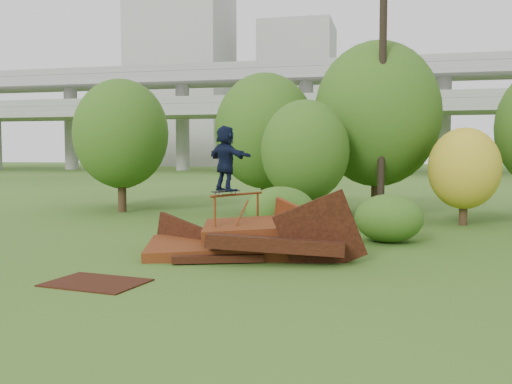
% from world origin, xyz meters
% --- Properties ---
extents(ground, '(240.00, 240.00, 0.00)m').
position_xyz_m(ground, '(0.00, 0.00, 0.00)').
color(ground, '#2D5116').
rests_on(ground, ground).
extents(scrap_pile, '(5.84, 3.25, 2.21)m').
position_xyz_m(scrap_pile, '(-0.91, 1.61, 0.37)').
color(scrap_pile, '#4D1D0D').
rests_on(scrap_pile, ground).
extents(grind_rail, '(0.96, 1.76, 1.55)m').
position_xyz_m(grind_rail, '(-1.34, 2.12, 1.08)').
color(grind_rail, brown).
rests_on(grind_rail, ground).
extents(skateboard, '(0.58, 0.84, 0.09)m').
position_xyz_m(skateboard, '(-1.53, 1.74, 1.62)').
color(skateboard, black).
rests_on(skateboard, grind_rail).
extents(skater, '(1.54, 1.30, 1.66)m').
position_xyz_m(skater, '(-1.53, 1.74, 2.47)').
color(skater, black).
rests_on(skater, skateboard).
extents(flat_plate, '(2.06, 1.61, 0.03)m').
position_xyz_m(flat_plate, '(-3.14, -2.01, 0.01)').
color(flat_plate, black).
rests_on(flat_plate, ground).
extents(tree_0, '(4.11, 4.11, 5.79)m').
position_xyz_m(tree_0, '(-8.89, 10.63, 3.42)').
color(tree_0, black).
rests_on(tree_0, ground).
extents(tree_1, '(4.32, 4.32, 6.01)m').
position_xyz_m(tree_1, '(-2.75, 11.83, 3.52)').
color(tree_1, black).
rests_on(tree_1, ground).
extents(tree_2, '(3.21, 3.21, 4.53)m').
position_xyz_m(tree_2, '(-0.49, 8.42, 2.67)').
color(tree_2, black).
rests_on(tree_2, ground).
extents(tree_3, '(5.13, 5.13, 7.12)m').
position_xyz_m(tree_3, '(1.97, 11.66, 4.16)').
color(tree_3, black).
rests_on(tree_3, ground).
extents(tree_4, '(2.54, 2.54, 3.50)m').
position_xyz_m(tree_4, '(5.11, 9.34, 2.04)').
color(tree_4, black).
rests_on(tree_4, ground).
extents(tree_6, '(3.41, 3.41, 4.77)m').
position_xyz_m(tree_6, '(-10.21, 13.29, 2.80)').
color(tree_6, black).
rests_on(tree_6, ground).
extents(shrub_left, '(2.23, 2.06, 1.55)m').
position_xyz_m(shrub_left, '(-0.81, 5.40, 0.77)').
color(shrub_left, '#284C14').
rests_on(shrub_left, ground).
extents(shrub_right, '(1.99, 1.82, 1.41)m').
position_xyz_m(shrub_right, '(2.52, 4.70, 0.70)').
color(shrub_right, '#284C14').
rests_on(shrub_right, ground).
extents(utility_pole, '(1.40, 0.28, 10.58)m').
position_xyz_m(utility_pole, '(2.19, 9.73, 5.36)').
color(utility_pole, black).
rests_on(utility_pole, ground).
extents(freeway_overpass, '(160.00, 15.00, 13.70)m').
position_xyz_m(freeway_overpass, '(0.00, 62.92, 10.32)').
color(freeway_overpass, gray).
rests_on(freeway_overpass, ground).
extents(building_left, '(18.00, 16.00, 35.00)m').
position_xyz_m(building_left, '(-38.00, 95.00, 17.50)').
color(building_left, '#9E9E99').
rests_on(building_left, ground).
extents(building_right, '(14.00, 14.00, 28.00)m').
position_xyz_m(building_right, '(-16.00, 102.00, 14.00)').
color(building_right, '#9E9E99').
rests_on(building_right, ground).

